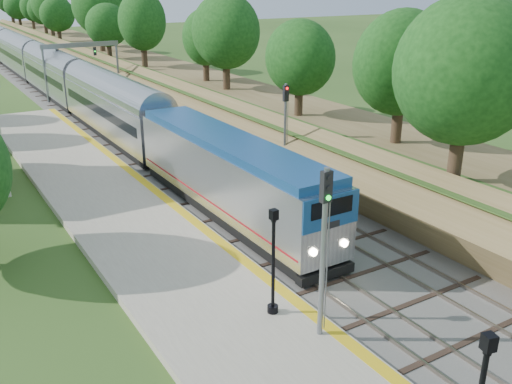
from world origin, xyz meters
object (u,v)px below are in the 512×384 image
signal_gantry (81,56)px  lamppost_far (273,268)px  signal_platform (324,236)px  signal_farside (285,122)px  train (21,58)px

signal_gantry → lamppost_far: signal_gantry is taller
signal_gantry → signal_platform: signal_platform is taller
signal_farside → train: bearing=96.3°
signal_gantry → signal_platform: (-5.37, -50.01, -0.47)m
signal_farside → signal_gantry: bearing=96.2°
signal_gantry → lamppost_far: bearing=-97.2°
signal_gantry → signal_farside: size_ratio=1.32×
signal_gantry → lamppost_far: 48.34m
signal_farside → signal_platform: bearing=-120.0°
lamppost_far → signal_platform: bearing=-71.8°
signal_gantry → signal_platform: bearing=-96.1°
signal_gantry → signal_farside: bearing=-83.8°
lamppost_far → signal_farside: 16.89m
signal_gantry → signal_platform: size_ratio=1.30×
train → lamppost_far: 70.32m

